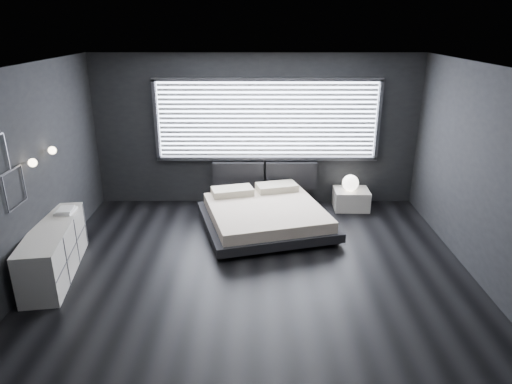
{
  "coord_description": "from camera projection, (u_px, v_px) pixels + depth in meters",
  "views": [
    {
      "loc": [
        0.02,
        -5.57,
        3.31
      ],
      "look_at": [
        0.0,
        0.85,
        0.9
      ],
      "focal_mm": 32.0,
      "sensor_mm": 36.0,
      "label": 1
    }
  ],
  "objects": [
    {
      "name": "room",
      "position": [
        256.0,
        179.0,
        5.89
      ],
      "size": [
        6.04,
        6.0,
        2.8
      ],
      "color": "black",
      "rests_on": "ground"
    },
    {
      "name": "window",
      "position": [
        267.0,
        120.0,
        8.34
      ],
      "size": [
        4.14,
        0.09,
        1.52
      ],
      "color": "white",
      "rests_on": "ground"
    },
    {
      "name": "headboard",
      "position": [
        265.0,
        175.0,
        8.65
      ],
      "size": [
        1.96,
        0.16,
        0.52
      ],
      "color": "black",
      "rests_on": "ground"
    },
    {
      "name": "sconce_near",
      "position": [
        32.0,
        163.0,
        5.87
      ],
      "size": [
        0.18,
        0.11,
        0.11
      ],
      "color": "silver",
      "rests_on": "ground"
    },
    {
      "name": "sconce_far",
      "position": [
        52.0,
        150.0,
        6.43
      ],
      "size": [
        0.18,
        0.11,
        0.11
      ],
      "color": "silver",
      "rests_on": "ground"
    },
    {
      "name": "wall_art_lower",
      "position": [
        15.0,
        188.0,
        5.62
      ],
      "size": [
        0.01,
        0.48,
        0.48
      ],
      "color": "#47474C",
      "rests_on": "ground"
    },
    {
      "name": "bed",
      "position": [
        265.0,
        215.0,
        7.7
      ],
      "size": [
        2.47,
        2.4,
        0.53
      ],
      "color": "black",
      "rests_on": "ground"
    },
    {
      "name": "nightstand",
      "position": [
        351.0,
        199.0,
        8.54
      ],
      "size": [
        0.65,
        0.54,
        0.37
      ],
      "primitive_type": "cube",
      "rotation": [
        0.0,
        0.0,
        -0.02
      ],
      "color": "silver",
      "rests_on": "ground"
    },
    {
      "name": "orb_lamp",
      "position": [
        350.0,
        183.0,
        8.39
      ],
      "size": [
        0.3,
        0.3,
        0.3
      ],
      "primitive_type": "sphere",
      "color": "white",
      "rests_on": "nightstand"
    },
    {
      "name": "dresser",
      "position": [
        54.0,
        250.0,
        6.27
      ],
      "size": [
        0.75,
        1.82,
        0.71
      ],
      "color": "silver",
      "rests_on": "ground"
    },
    {
      "name": "book_stack",
      "position": [
        66.0,
        210.0,
        6.61
      ],
      "size": [
        0.24,
        0.32,
        0.06
      ],
      "color": "white",
      "rests_on": "dresser"
    }
  ]
}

